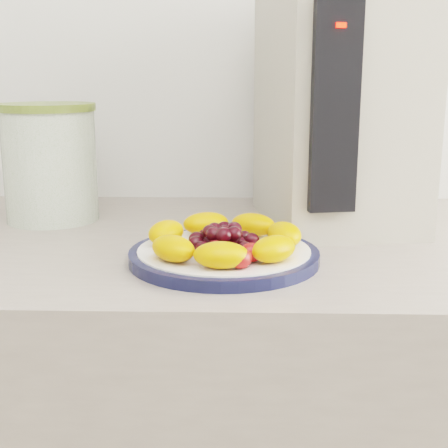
{
  "coord_description": "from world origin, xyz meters",
  "views": [
    {
      "loc": [
        -0.02,
        0.31,
        1.14
      ],
      "look_at": [
        -0.04,
        1.08,
        0.95
      ],
      "focal_mm": 50.0,
      "sensor_mm": 36.0,
      "label": 1
    }
  ],
  "objects": [
    {
      "name": "appliance_led",
      "position": [
        0.1,
        1.13,
        1.2
      ],
      "size": [
        0.01,
        0.01,
        0.01
      ],
      "primitive_type": "cube",
      "rotation": [
        0.0,
        0.0,
        0.16
      ],
      "color": "#FF0C05",
      "rests_on": "appliance_panel"
    },
    {
      "name": "plate_face",
      "position": [
        -0.04,
        1.08,
        0.91
      ],
      "size": [
        0.22,
        0.22,
        0.02
      ],
      "primitive_type": "cylinder",
      "color": "white",
      "rests_on": "counter"
    },
    {
      "name": "plate_rim",
      "position": [
        -0.04,
        1.08,
        0.91
      ],
      "size": [
        0.24,
        0.24,
        0.01
      ],
      "primitive_type": "cylinder",
      "color": "#131737",
      "rests_on": "counter"
    },
    {
      "name": "canister_lid",
      "position": [
        -0.33,
        1.3,
        1.08
      ],
      "size": [
        0.2,
        0.2,
        0.01
      ],
      "primitive_type": "cylinder",
      "rotation": [
        0.0,
        0.0,
        -0.34
      ],
      "color": "olive",
      "rests_on": "canister"
    },
    {
      "name": "canister",
      "position": [
        -0.33,
        1.3,
        0.99
      ],
      "size": [
        0.19,
        0.19,
        0.18
      ],
      "primitive_type": "cylinder",
      "rotation": [
        0.0,
        0.0,
        -0.34
      ],
      "color": "#2F5D0F",
      "rests_on": "counter"
    },
    {
      "name": "appliance_panel",
      "position": [
        0.1,
        1.14,
        1.09
      ],
      "size": [
        0.07,
        0.03,
        0.27
      ],
      "primitive_type": "cube",
      "rotation": [
        0.0,
        0.0,
        0.16
      ],
      "color": "black",
      "rests_on": "appliance_body"
    },
    {
      "name": "appliance_body",
      "position": [
        0.13,
        1.3,
        1.08
      ],
      "size": [
        0.26,
        0.33,
        0.37
      ],
      "primitive_type": "cube",
      "rotation": [
        0.0,
        0.0,
        0.16
      ],
      "color": "#A8A08E",
      "rests_on": "counter"
    },
    {
      "name": "fruit_plate",
      "position": [
        -0.04,
        1.07,
        0.93
      ],
      "size": [
        0.21,
        0.21,
        0.03
      ],
      "color": "orange",
      "rests_on": "plate_face"
    }
  ]
}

